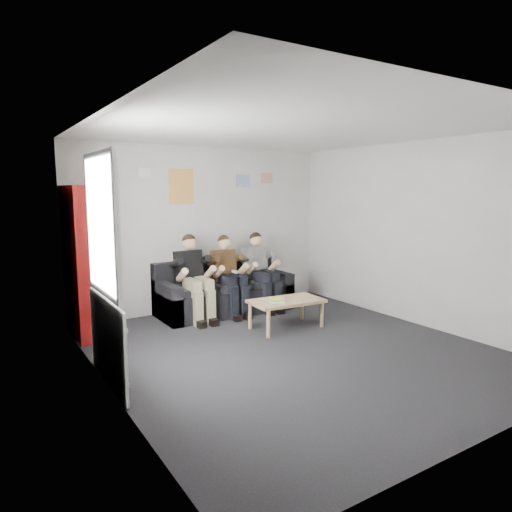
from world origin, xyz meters
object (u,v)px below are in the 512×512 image
Objects in this scene: bookshelf at (83,262)px; coffee_table at (286,303)px; sofa at (224,293)px; person_left at (194,278)px; person_right at (261,271)px; person_middle at (229,275)px.

bookshelf is 1.96× the size of coffee_table.
sofa is 2.32m from bookshelf.
person_right is at bearing -3.02° from person_left.
person_right is (0.61, -0.00, 0.01)m from person_middle.
person_left is at bearing 173.32° from person_right.
person_right is (0.27, 1.10, 0.28)m from coffee_table.
coffee_table is at bearing -75.51° from sofa.
coffee_table is at bearing -110.82° from person_right.
person_left is (-0.94, 1.09, 0.29)m from coffee_table.
person_right is (2.81, -0.10, -0.38)m from bookshelf.
coffee_table is (2.54, -1.20, -0.66)m from bookshelf.
person_left reaches higher than coffee_table.
person_left is (1.59, -0.10, -0.37)m from bookshelf.
bookshelf is (-2.20, -0.10, 0.72)m from sofa.
bookshelf reaches higher than person_left.
bookshelf is 1.64m from person_left.
person_right is (0.61, -0.20, 0.34)m from sofa.
person_right is at bearing -5.30° from bookshelf.
sofa is at bearing 15.06° from person_left.
bookshelf reaches higher than person_middle.
person_middle is (-0.33, 1.10, 0.27)m from coffee_table.
bookshelf is at bearing 154.76° from coffee_table.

